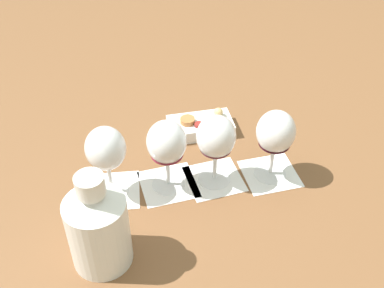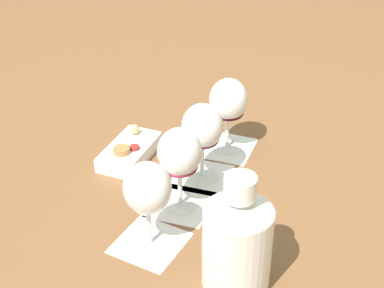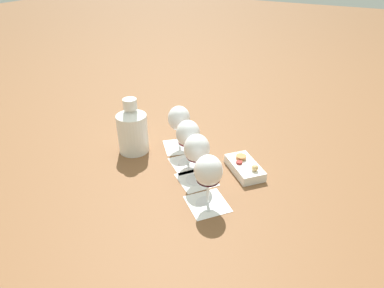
{
  "view_description": "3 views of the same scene",
  "coord_description": "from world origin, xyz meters",
  "px_view_note": "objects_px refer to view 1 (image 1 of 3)",
  "views": [
    {
      "loc": [
        0.42,
        -0.59,
        0.72
      ],
      "look_at": [
        0.0,
        0.0,
        0.11
      ],
      "focal_mm": 45.0,
      "sensor_mm": 36.0,
      "label": 1
    },
    {
      "loc": [
        -0.31,
        -0.86,
        0.68
      ],
      "look_at": [
        0.0,
        0.0,
        0.11
      ],
      "focal_mm": 55.0,
      "sensor_mm": 36.0,
      "label": 2
    },
    {
      "loc": [
        0.82,
        0.45,
        0.65
      ],
      "look_at": [
        0.0,
        0.0,
        0.11
      ],
      "focal_mm": 32.0,
      "sensor_mm": 36.0,
      "label": 3
    }
  ],
  "objects_px": {
    "wine_glass_0": "(106,152)",
    "ceramic_vase": "(98,226)",
    "wine_glass_1": "(167,145)",
    "wine_glass_2": "(216,140)",
    "snack_dish": "(200,126)",
    "wine_glass_3": "(275,135)"
  },
  "relations": [
    {
      "from": "wine_glass_1",
      "to": "wine_glass_2",
      "type": "relative_size",
      "value": 1.0
    },
    {
      "from": "wine_glass_2",
      "to": "snack_dish",
      "type": "distance_m",
      "value": 0.19
    },
    {
      "from": "wine_glass_2",
      "to": "ceramic_vase",
      "type": "distance_m",
      "value": 0.29
    },
    {
      "from": "wine_glass_0",
      "to": "ceramic_vase",
      "type": "bearing_deg",
      "value": -52.31
    },
    {
      "from": "wine_glass_1",
      "to": "ceramic_vase",
      "type": "bearing_deg",
      "value": -85.19
    },
    {
      "from": "wine_glass_0",
      "to": "wine_glass_1",
      "type": "relative_size",
      "value": 1.0
    },
    {
      "from": "wine_glass_0",
      "to": "wine_glass_1",
      "type": "bearing_deg",
      "value": 44.95
    },
    {
      "from": "wine_glass_0",
      "to": "wine_glass_3",
      "type": "relative_size",
      "value": 1.0
    },
    {
      "from": "wine_glass_1",
      "to": "wine_glass_3",
      "type": "xyz_separation_m",
      "value": [
        0.16,
        0.15,
        -0.0
      ]
    },
    {
      "from": "wine_glass_1",
      "to": "ceramic_vase",
      "type": "relative_size",
      "value": 0.8
    },
    {
      "from": "wine_glass_3",
      "to": "wine_glass_0",
      "type": "bearing_deg",
      "value": -135.69
    },
    {
      "from": "wine_glass_1",
      "to": "wine_glass_3",
      "type": "bearing_deg",
      "value": 43.97
    },
    {
      "from": "wine_glass_3",
      "to": "wine_glass_2",
      "type": "bearing_deg",
      "value": -136.95
    },
    {
      "from": "wine_glass_0",
      "to": "ceramic_vase",
      "type": "relative_size",
      "value": 0.8
    },
    {
      "from": "wine_glass_0",
      "to": "wine_glass_2",
      "type": "relative_size",
      "value": 1.0
    },
    {
      "from": "wine_glass_1",
      "to": "ceramic_vase",
      "type": "height_order",
      "value": "ceramic_vase"
    },
    {
      "from": "ceramic_vase",
      "to": "snack_dish",
      "type": "xyz_separation_m",
      "value": [
        -0.07,
        0.4,
        -0.07
      ]
    },
    {
      "from": "wine_glass_1",
      "to": "wine_glass_3",
      "type": "distance_m",
      "value": 0.22
    },
    {
      "from": "ceramic_vase",
      "to": "snack_dish",
      "type": "bearing_deg",
      "value": 99.31
    },
    {
      "from": "wine_glass_0",
      "to": "wine_glass_1",
      "type": "height_order",
      "value": "same"
    },
    {
      "from": "snack_dish",
      "to": "wine_glass_1",
      "type": "bearing_deg",
      "value": -75.63
    },
    {
      "from": "wine_glass_0",
      "to": "ceramic_vase",
      "type": "xyz_separation_m",
      "value": [
        0.1,
        -0.13,
        -0.02
      ]
    }
  ]
}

